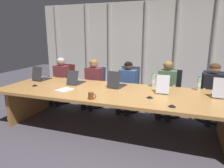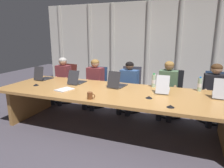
% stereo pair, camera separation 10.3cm
% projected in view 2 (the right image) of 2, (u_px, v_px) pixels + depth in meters
% --- Properties ---
extents(ground_plane, '(13.14, 13.14, 0.00)m').
position_uv_depth(ground_plane, '(112.00, 129.00, 3.80)').
color(ground_plane, '#47424C').
extents(conference_table, '(4.21, 1.37, 0.73)m').
position_uv_depth(conference_table, '(112.00, 98.00, 3.65)').
color(conference_table, '#B77F42').
rests_on(conference_table, ground_plane).
extents(curtain_backdrop, '(6.57, 0.17, 2.61)m').
position_uv_depth(curtain_backdrop, '(145.00, 48.00, 5.94)').
color(curtain_backdrop, beige).
rests_on(curtain_backdrop, ground_plane).
extents(laptop_left_end, '(0.26, 0.39, 0.31)m').
position_uv_depth(laptop_left_end, '(43.00, 77.00, 4.53)').
color(laptop_left_end, '#2D2D33').
rests_on(laptop_left_end, conference_table).
extents(laptop_left_mid, '(0.24, 0.41, 0.29)m').
position_uv_depth(laptop_left_mid, '(77.00, 81.00, 4.18)').
color(laptop_left_mid, '#2D2D33').
rests_on(laptop_left_mid, conference_table).
extents(laptop_center, '(0.30, 0.44, 0.32)m').
position_uv_depth(laptop_center, '(117.00, 84.00, 3.89)').
color(laptop_center, '#2D2D33').
rests_on(laptop_center, conference_table).
extents(laptop_right_mid, '(0.24, 0.49, 0.31)m').
position_uv_depth(laptop_right_mid, '(163.00, 88.00, 3.59)').
color(laptop_right_mid, '#BCBCC1').
rests_on(laptop_right_mid, conference_table).
extents(laptop_right_end, '(0.28, 0.48, 0.32)m').
position_uv_depth(laptop_right_end, '(221.00, 93.00, 3.29)').
color(laptop_right_end, '#BCBCC1').
rests_on(laptop_right_end, conference_table).
extents(office_chair_left_end, '(0.60, 0.61, 0.95)m').
position_uv_depth(office_chair_left_end, '(66.00, 87.00, 5.37)').
color(office_chair_left_end, '#511E19').
rests_on(office_chair_left_end, ground_plane).
extents(office_chair_left_mid, '(0.60, 0.60, 0.92)m').
position_uv_depth(office_chair_left_mid, '(96.00, 91.00, 5.06)').
color(office_chair_left_mid, navy).
rests_on(office_chair_left_mid, ground_plane).
extents(office_chair_center, '(0.60, 0.60, 0.97)m').
position_uv_depth(office_chair_center, '(130.00, 94.00, 4.76)').
color(office_chair_center, '#2D2D38').
rests_on(office_chair_center, ground_plane).
extents(office_chair_right_mid, '(0.60, 0.60, 0.96)m').
position_uv_depth(office_chair_right_mid, '(170.00, 98.00, 4.44)').
color(office_chair_right_mid, black).
rests_on(office_chair_right_mid, ground_plane).
extents(office_chair_right_end, '(0.60, 0.60, 0.97)m').
position_uv_depth(office_chair_right_end, '(213.00, 102.00, 4.14)').
color(office_chair_right_end, navy).
rests_on(office_chair_right_end, ground_plane).
extents(person_left_end, '(0.36, 0.55, 1.14)m').
position_uv_depth(person_left_end, '(62.00, 77.00, 5.15)').
color(person_left_end, brown).
rests_on(person_left_end, ground_plane).
extents(person_left_mid, '(0.42, 0.56, 1.14)m').
position_uv_depth(person_left_mid, '(94.00, 80.00, 4.84)').
color(person_left_mid, brown).
rests_on(person_left_mid, ground_plane).
extents(person_center, '(0.42, 0.56, 1.12)m').
position_uv_depth(person_center, '(128.00, 84.00, 4.55)').
color(person_center, '#335184').
rests_on(person_center, ground_plane).
extents(person_right_mid, '(0.39, 0.55, 1.17)m').
position_uv_depth(person_right_mid, '(167.00, 86.00, 4.24)').
color(person_right_mid, '#4C6B4C').
rests_on(person_right_mid, ground_plane).
extents(person_right_end, '(0.45, 0.57, 1.16)m').
position_uv_depth(person_right_end, '(215.00, 90.00, 3.94)').
color(person_right_end, black).
rests_on(person_right_end, ground_plane).
extents(water_bottle_primary, '(0.07, 0.07, 0.26)m').
position_uv_depth(water_bottle_primary, '(200.00, 85.00, 3.60)').
color(water_bottle_primary, '#ADD1B2').
rests_on(water_bottle_primary, conference_table).
extents(water_bottle_secondary, '(0.07, 0.07, 0.27)m').
position_uv_depth(water_bottle_secondary, '(154.00, 81.00, 3.87)').
color(water_bottle_secondary, '#ADD1B2').
rests_on(water_bottle_secondary, conference_table).
extents(coffee_mug_near, '(0.13, 0.08, 0.11)m').
position_uv_depth(coffee_mug_near, '(90.00, 96.00, 3.17)').
color(coffee_mug_near, brown).
rests_on(coffee_mug_near, conference_table).
extents(conference_mic_left_side, '(0.11, 0.11, 0.03)m').
position_uv_depth(conference_mic_left_side, '(36.00, 85.00, 4.01)').
color(conference_mic_left_side, black).
rests_on(conference_mic_left_side, conference_table).
extents(conference_mic_middle, '(0.11, 0.11, 0.03)m').
position_uv_depth(conference_mic_middle, '(171.00, 106.00, 2.81)').
color(conference_mic_middle, black).
rests_on(conference_mic_middle, conference_table).
extents(conference_mic_right_side, '(0.11, 0.11, 0.03)m').
position_uv_depth(conference_mic_right_side, '(149.00, 97.00, 3.22)').
color(conference_mic_right_side, black).
rests_on(conference_mic_right_side, conference_table).
extents(spiral_notepad, '(0.29, 0.35, 0.03)m').
position_uv_depth(spiral_notepad, '(64.00, 90.00, 3.69)').
color(spiral_notepad, silver).
rests_on(spiral_notepad, conference_table).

